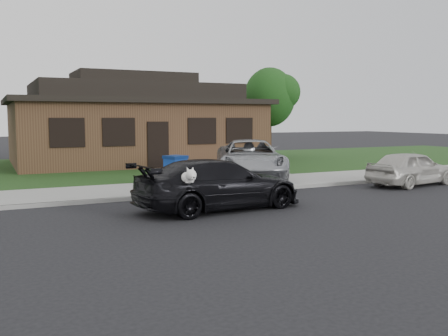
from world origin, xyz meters
name	(u,v)px	position (x,y,z in m)	size (l,w,h in m)	color
ground	(141,226)	(0.00, 0.00, 0.00)	(120.00, 120.00, 0.00)	black
sidewalk	(97,193)	(0.00, 5.00, 0.06)	(60.00, 3.00, 0.12)	gray
curb	(107,200)	(0.00, 3.50, 0.06)	(60.00, 0.12, 0.12)	gray
lawn	(62,170)	(0.00, 13.00, 0.07)	(60.00, 13.00, 0.13)	#193814
driveway	(207,170)	(6.00, 10.00, 0.07)	(4.50, 13.00, 0.14)	gray
sedan	(219,184)	(2.48, 1.11, 0.68)	(4.86, 2.45, 1.36)	black
minivan	(250,159)	(6.00, 5.84, 0.88)	(2.45, 5.32, 1.48)	#A0A2A6
white_compact	(411,168)	(10.81, 2.41, 0.63)	(1.49, 3.70, 1.26)	beige
recycling_bin	(176,171)	(2.65, 4.98, 0.66)	(0.83, 0.83, 1.06)	navy
house	(134,124)	(4.00, 15.00, 2.13)	(12.60, 8.60, 4.65)	#422B1C
tree_1	(272,96)	(12.14, 14.40, 3.71)	(3.15, 3.00, 5.25)	#332114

